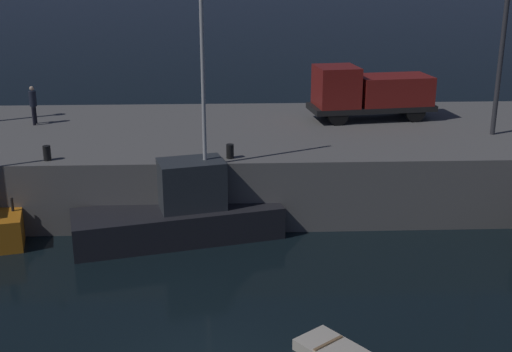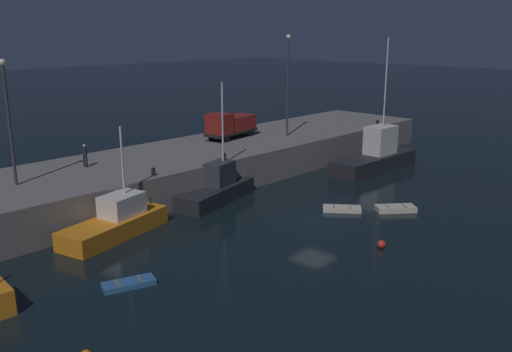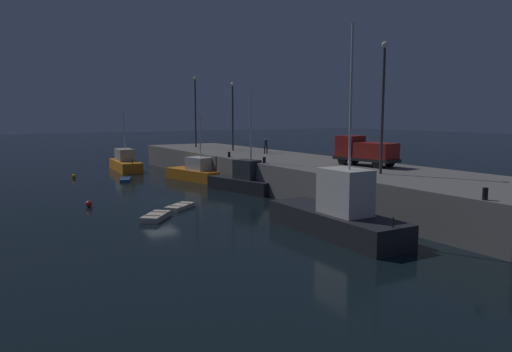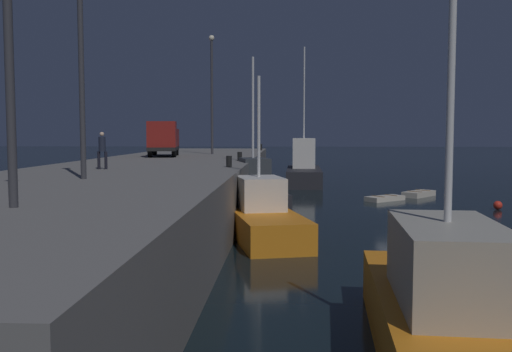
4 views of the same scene
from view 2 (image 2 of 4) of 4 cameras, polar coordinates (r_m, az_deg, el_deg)
ground_plane at (r=36.84m, az=6.03°, el=-4.97°), size 320.00×320.00×0.00m
pier_quay at (r=45.95m, az=-7.79°, el=0.80°), size 58.40×10.43×2.72m
fishing_boat_blue at (r=35.48m, az=-14.36°, el=-4.64°), size 7.80×4.11×6.81m
fishing_boat_white at (r=51.72m, az=12.37°, el=2.04°), size 10.03×3.11×11.88m
fishing_boat_orange at (r=41.22m, az=-4.10°, el=-1.34°), size 7.81×4.03×8.83m
dinghy_orange_near at (r=28.83m, az=-13.12°, el=-10.87°), size 2.80×1.80×0.32m
rowboat_white_mid at (r=39.61m, az=8.95°, el=-3.39°), size 2.54×2.82×0.35m
dinghy_red_small at (r=40.32m, az=14.34°, el=-3.30°), size 2.89×2.70×0.42m
mooring_buoy_near at (r=33.43m, az=12.94°, el=-6.95°), size 0.50×0.50×0.50m
lamp_post_east at (r=38.11m, az=-24.43°, el=5.99°), size 0.44×0.44×8.08m
lamp_post_central at (r=51.86m, az=3.34°, el=10.10°), size 0.44×0.44×9.40m
utility_truck at (r=51.01m, az=-2.69°, el=5.35°), size 5.87×2.71×2.48m
dockworker at (r=42.09m, az=-17.40°, el=2.20°), size 0.34×0.45×1.72m
bollard_west at (r=42.65m, az=-3.34°, el=2.05°), size 0.28×0.28×0.53m
bollard_central at (r=58.92m, az=12.54°, el=5.38°), size 0.28×0.28×0.63m
bollard_east at (r=38.56m, az=-10.65°, el=0.43°), size 0.28×0.28×0.55m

